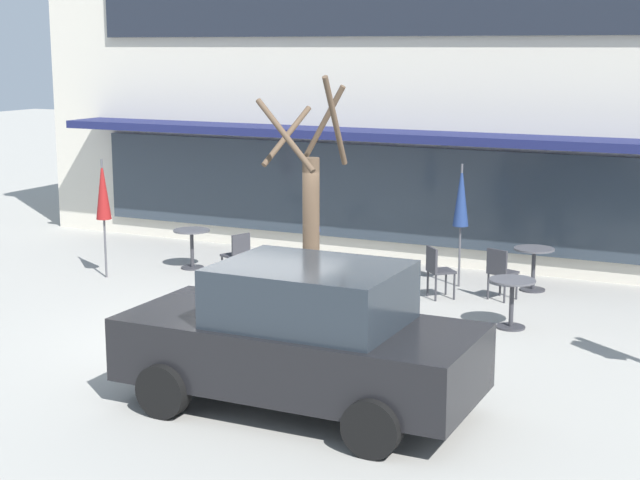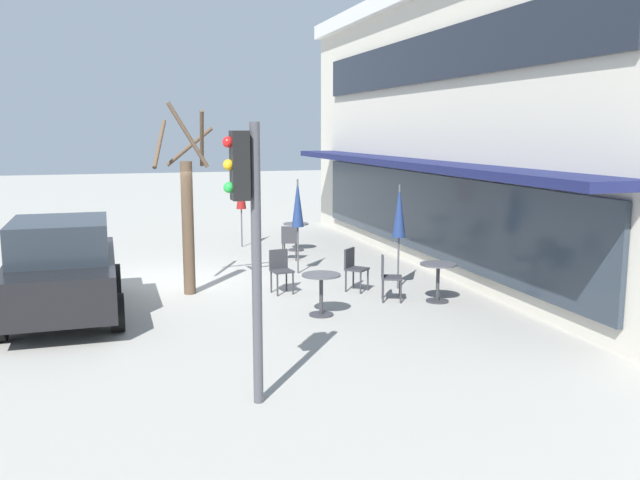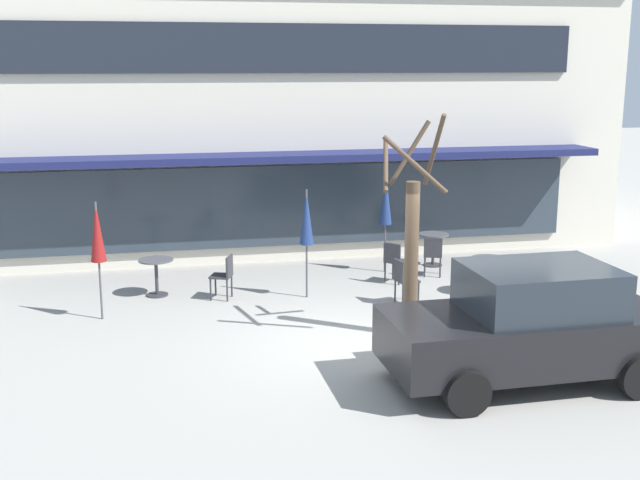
{
  "view_description": "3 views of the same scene",
  "coord_description": "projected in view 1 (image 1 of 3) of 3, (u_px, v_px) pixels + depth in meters",
  "views": [
    {
      "loc": [
        7.11,
        -11.82,
        4.22
      ],
      "look_at": [
        -0.06,
        2.82,
        0.99
      ],
      "focal_mm": 55.0,
      "sensor_mm": 36.0,
      "label": 1
    },
    {
      "loc": [
        14.72,
        -1.1,
        3.3
      ],
      "look_at": [
        0.58,
        3.2,
        0.9
      ],
      "focal_mm": 38.0,
      "sensor_mm": 36.0,
      "label": 2
    },
    {
      "loc": [
        -3.26,
        -12.37,
        4.65
      ],
      "look_at": [
        -0.09,
        2.48,
        1.27
      ],
      "focal_mm": 45.0,
      "sensor_mm": 36.0,
      "label": 3
    }
  ],
  "objects": [
    {
      "name": "cafe_chair_2",
      "position": [
        500.0,
        270.0,
        16.45
      ],
      "size": [
        0.51,
        0.51,
        0.89
      ],
      "color": "#333338",
      "rests_on": "ground"
    },
    {
      "name": "patio_umbrella_green_folded",
      "position": [
        103.0,
        191.0,
        17.86
      ],
      "size": [
        0.28,
        0.28,
        2.2
      ],
      "color": "#4C4C51",
      "rests_on": "ground"
    },
    {
      "name": "patio_umbrella_cream_folded",
      "position": [
        461.0,
        196.0,
        17.17
      ],
      "size": [
        0.28,
        0.28,
        2.2
      ],
      "color": "#4C4C51",
      "rests_on": "ground"
    },
    {
      "name": "street_tree",
      "position": [
        311.0,
        231.0,
        13.77
      ],
      "size": [
        1.09,
        1.29,
        3.84
      ],
      "color": "brown",
      "rests_on": "ground"
    },
    {
      "name": "cafe_table_streetside",
      "position": [
        534.0,
        262.0,
        17.1
      ],
      "size": [
        0.7,
        0.7,
        0.76
      ],
      "color": "#333338",
      "rests_on": "ground"
    },
    {
      "name": "building_facade",
      "position": [
        460.0,
        81.0,
        22.4
      ],
      "size": [
        17.0,
        9.1,
        6.88
      ],
      "color": "beige",
      "rests_on": "ground"
    },
    {
      "name": "patio_umbrella_corner_open",
      "position": [
        312.0,
        201.0,
        16.67
      ],
      "size": [
        0.28,
        0.28,
        2.2
      ],
      "color": "#4C4C51",
      "rests_on": "ground"
    },
    {
      "name": "ground_plane",
      "position": [
        239.0,
        340.0,
        14.3
      ],
      "size": [
        80.0,
        80.0,
        0.0
      ],
      "primitive_type": "plane",
      "color": "#9E9B93"
    },
    {
      "name": "parked_sedan",
      "position": [
        302.0,
        338.0,
        11.41
      ],
      "size": [
        4.22,
        2.06,
        1.76
      ],
      "color": "black",
      "rests_on": "ground"
    },
    {
      "name": "cafe_chair_3",
      "position": [
        389.0,
        285.0,
        15.38
      ],
      "size": [
        0.46,
        0.46,
        0.89
      ],
      "color": "#333338",
      "rests_on": "ground"
    },
    {
      "name": "cafe_table_near_wall",
      "position": [
        512.0,
        295.0,
        14.82
      ],
      "size": [
        0.7,
        0.7,
        0.76
      ],
      "color": "#333338",
      "rests_on": "ground"
    },
    {
      "name": "cafe_table_by_tree",
      "position": [
        192.0,
        242.0,
        18.82
      ],
      "size": [
        0.7,
        0.7,
        0.76
      ],
      "color": "#333338",
      "rests_on": "ground"
    },
    {
      "name": "cafe_chair_0",
      "position": [
        238.0,
        253.0,
        17.78
      ],
      "size": [
        0.52,
        0.52,
        0.89
      ],
      "color": "#333338",
      "rests_on": "ground"
    },
    {
      "name": "cafe_chair_1",
      "position": [
        437.0,
        268.0,
        16.57
      ],
      "size": [
        0.57,
        0.57,
        0.89
      ],
      "color": "#333338",
      "rests_on": "ground"
    }
  ]
}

